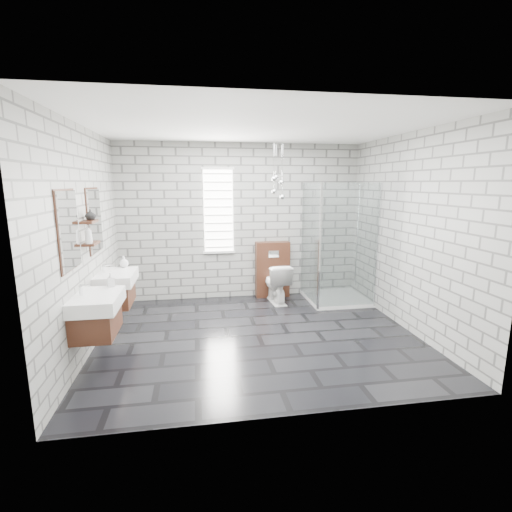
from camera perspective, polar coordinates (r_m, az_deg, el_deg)
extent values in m
cube|color=black|center=(5.14, 0.36, -12.15)|extent=(4.20, 3.60, 0.02)
cube|color=white|center=(4.77, 0.40, 19.41)|extent=(4.20, 3.60, 0.02)
cube|color=#9C9C97|center=(6.55, -2.28, 5.24)|extent=(4.20, 0.02, 2.70)
cube|color=#9C9C97|center=(3.03, 6.11, -1.80)|extent=(4.20, 0.02, 2.70)
cube|color=#9C9C97|center=(4.89, -24.83, 2.18)|extent=(0.02, 3.60, 2.70)
cube|color=#9C9C97|center=(5.53, 22.53, 3.29)|extent=(0.02, 3.60, 2.70)
cube|color=#472416|center=(4.44, -23.32, -9.22)|extent=(0.42, 0.62, 0.30)
cube|color=silver|center=(4.38, -20.79, -8.86)|extent=(0.02, 0.35, 0.01)
cube|color=white|center=(4.36, -23.23, -6.44)|extent=(0.47, 0.70, 0.15)
cylinder|color=silver|center=(4.37, -25.35, -4.75)|extent=(0.04, 0.04, 0.12)
cylinder|color=silver|center=(4.34, -24.77, -4.11)|extent=(0.10, 0.02, 0.02)
cube|color=white|center=(4.27, -26.86, 3.55)|extent=(0.03, 0.55, 0.80)
cube|color=#472416|center=(4.27, -27.02, 3.54)|extent=(0.01, 0.59, 0.84)
cube|color=#472416|center=(5.38, -20.75, -5.49)|extent=(0.42, 0.62, 0.30)
cube|color=silver|center=(5.34, -18.66, -5.15)|extent=(0.02, 0.35, 0.01)
cube|color=white|center=(5.32, -20.65, -3.16)|extent=(0.47, 0.70, 0.15)
cylinder|color=silver|center=(5.33, -22.38, -1.79)|extent=(0.04, 0.04, 0.12)
cylinder|color=silver|center=(5.30, -21.90, -1.25)|extent=(0.10, 0.02, 0.02)
cube|color=white|center=(5.24, -23.56, 5.03)|extent=(0.03, 0.55, 0.80)
cube|color=#472416|center=(5.25, -23.69, 5.03)|extent=(0.01, 0.59, 0.84)
cube|color=#472416|center=(4.82, -24.05, 1.77)|extent=(0.14, 0.30, 0.03)
cube|color=#472416|center=(4.79, -24.29, 4.84)|extent=(0.14, 0.30, 0.03)
cube|color=white|center=(6.47, -5.81, 6.89)|extent=(0.50, 0.02, 1.40)
cube|color=silver|center=(6.44, -5.93, 13.28)|extent=(0.56, 0.04, 0.04)
cube|color=silver|center=(6.55, -5.67, 0.59)|extent=(0.56, 0.04, 0.04)
cube|color=silver|center=(6.53, -5.69, 1.36)|extent=(0.48, 0.01, 0.02)
cube|color=silver|center=(6.51, -5.71, 2.57)|extent=(0.48, 0.01, 0.02)
cube|color=silver|center=(6.49, -5.73, 3.80)|extent=(0.48, 0.01, 0.02)
cube|color=silver|center=(6.47, -5.76, 5.03)|extent=(0.48, 0.01, 0.02)
cube|color=silver|center=(6.46, -5.78, 6.26)|extent=(0.48, 0.01, 0.02)
cube|color=silver|center=(6.45, -5.81, 7.50)|extent=(0.48, 0.01, 0.02)
cube|color=silver|center=(6.44, -5.83, 8.74)|extent=(0.48, 0.01, 0.02)
cube|color=silver|center=(6.43, -5.86, 9.99)|extent=(0.48, 0.01, 0.02)
cube|color=silver|center=(6.43, -5.88, 11.24)|extent=(0.48, 0.01, 0.03)
cube|color=silver|center=(6.43, -5.91, 12.48)|extent=(0.48, 0.01, 0.03)
cube|color=#472416|center=(6.67, 2.54, -2.06)|extent=(0.60, 0.20, 1.00)
cube|color=silver|center=(6.51, 2.75, 0.30)|extent=(0.18, 0.01, 0.12)
cube|color=white|center=(6.72, 12.12, -6.36)|extent=(1.00, 1.00, 0.06)
cube|color=silver|center=(6.05, 14.18, 1.35)|extent=(1.00, 0.01, 2.00)
cube|color=silver|center=(6.33, 8.35, 2.00)|extent=(0.01, 1.00, 2.00)
cube|color=silver|center=(5.87, 9.78, 1.24)|extent=(0.03, 0.03, 2.00)
cube|color=silver|center=(6.25, 18.22, 1.44)|extent=(0.03, 0.03, 2.00)
cylinder|color=silver|center=(6.84, 15.32, 2.99)|extent=(0.02, 0.02, 1.80)
cylinder|color=silver|center=(6.74, 15.10, 10.74)|extent=(0.14, 0.14, 0.02)
sphere|color=silver|center=(6.08, 2.74, 11.81)|extent=(0.09, 0.09, 0.09)
cylinder|color=silver|center=(6.09, 2.77, 14.87)|extent=(0.01, 0.01, 0.56)
sphere|color=silver|center=(6.15, 4.04, 9.06)|extent=(0.09, 0.09, 0.09)
cylinder|color=silver|center=(6.15, 4.11, 13.45)|extent=(0.01, 0.01, 0.85)
sphere|color=silver|center=(6.21, 3.07, 12.02)|extent=(0.09, 0.09, 0.09)
cylinder|color=silver|center=(6.22, 3.10, 14.90)|extent=(0.01, 0.01, 0.53)
sphere|color=silver|center=(6.19, 2.77, 9.92)|extent=(0.09, 0.09, 0.09)
cylinder|color=silver|center=(6.20, 2.81, 13.86)|extent=(0.01, 0.01, 0.76)
sphere|color=silver|center=(6.23, 3.89, 11.28)|extent=(0.09, 0.09, 0.09)
cylinder|color=silver|center=(6.24, 3.94, 14.52)|extent=(0.01, 0.01, 0.61)
imported|color=white|center=(6.38, 3.16, -4.16)|extent=(0.44, 0.70, 0.68)
imported|color=#B2B2B2|center=(4.59, -21.46, -3.40)|extent=(0.10, 0.10, 0.17)
imported|color=#B2B2B2|center=(5.59, -19.65, -0.82)|extent=(0.16, 0.16, 0.16)
imported|color=#B2B2B2|center=(4.69, -24.40, 3.05)|extent=(0.11, 0.11, 0.22)
imported|color=#B2B2B2|center=(4.82, -24.14, 5.82)|extent=(0.15, 0.15, 0.13)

